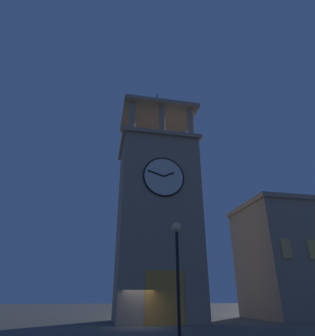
% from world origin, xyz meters
% --- Properties ---
extents(ground_plane, '(200.00, 200.00, 0.00)m').
position_xyz_m(ground_plane, '(0.00, 0.00, 0.00)').
color(ground_plane, '#56544F').
extents(clocktower, '(8.16, 7.07, 24.65)m').
position_xyz_m(clocktower, '(-2.11, -4.30, 9.16)').
color(clocktower, gray).
rests_on(clocktower, ground_plane).
extents(street_lamp, '(0.44, 0.44, 5.08)m').
position_xyz_m(street_lamp, '(-0.10, 10.59, 3.55)').
color(street_lamp, black).
rests_on(street_lamp, ground_plane).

